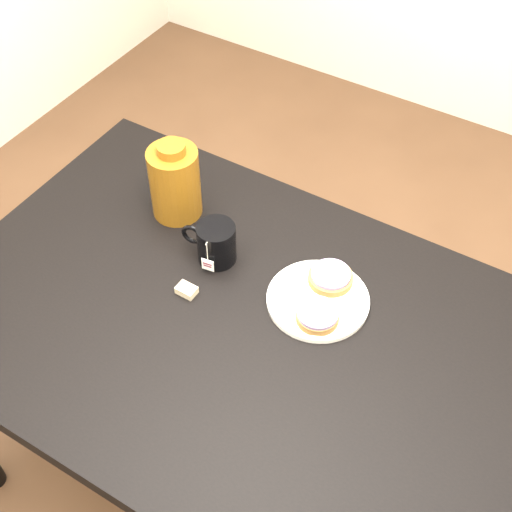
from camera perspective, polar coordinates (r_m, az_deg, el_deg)
name	(u,v)px	position (r m, az deg, el deg)	size (l,w,h in m)	color
ground_plane	(250,480)	(2.20, -0.50, -17.47)	(4.00, 4.00, 0.00)	brown
table	(248,350)	(1.62, -0.65, -7.52)	(1.40, 0.90, 0.75)	black
plate	(318,299)	(1.60, 4.98, -3.48)	(0.23, 0.23, 0.02)	white
bagel_back	(331,277)	(1.62, 5.99, -1.68)	(0.12, 0.12, 0.03)	brown
bagel_front	(318,315)	(1.55, 4.95, -4.76)	(0.13, 0.13, 0.03)	brown
mug	(216,243)	(1.65, -3.25, 1.07)	(0.14, 0.10, 0.10)	black
teabag_pouch	(187,290)	(1.62, -5.57, -2.74)	(0.04, 0.03, 0.02)	#C6B793
bagel_package	(175,182)	(1.74, -6.51, 5.93)	(0.13, 0.13, 0.21)	#552F0B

